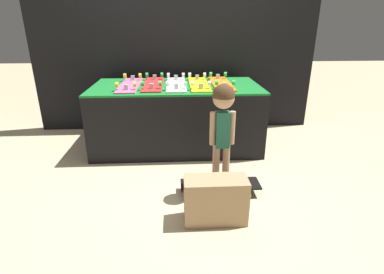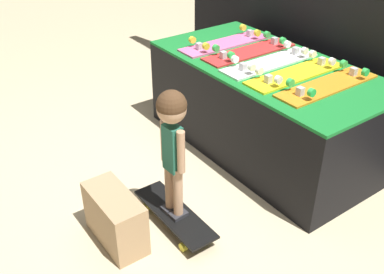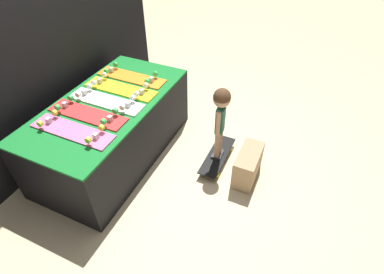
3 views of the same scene
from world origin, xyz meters
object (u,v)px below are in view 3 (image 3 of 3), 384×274
Objects in this scene: skateboard_yellow_on_rack at (121,88)px; child at (221,112)px; skateboard_pink_on_rack at (72,130)px; skateboard_white_on_rack at (106,100)px; skateboard_red_on_rack at (87,114)px; skateboard_orange_on_rack at (131,77)px; skateboard_on_floor at (217,156)px; storage_box at (248,165)px.

child reaches higher than skateboard_yellow_on_rack.
skateboard_pink_on_rack is 0.49m from skateboard_white_on_rack.
skateboard_red_on_rack is at bearing 176.88° from skateboard_yellow_on_rack.
skateboard_yellow_on_rack is (0.49, -0.03, 0.00)m from skateboard_red_on_rack.
skateboard_white_on_rack is at bearing -176.55° from skateboard_orange_on_rack.
skateboard_yellow_on_rack is at bearing -0.00° from skateboard_white_on_rack.
skateboard_pink_on_rack is 0.94× the size of child.
skateboard_on_floor is at bearing -97.69° from skateboard_orange_on_rack.
storage_box is at bearing -70.80° from skateboard_red_on_rack.
skateboard_red_on_rack and skateboard_yellow_on_rack have the same top height.
child is at bearing -84.73° from skateboard_yellow_on_rack.
skateboard_red_on_rack is at bearing -179.78° from skateboard_orange_on_rack.
storage_box is (0.26, -1.41, -0.54)m from skateboard_white_on_rack.
skateboard_on_floor is (0.59, -1.09, -0.64)m from skateboard_red_on_rack.
skateboard_on_floor is at bearing -84.73° from skateboard_yellow_on_rack.
skateboard_white_on_rack is 1.28m from skateboard_on_floor.
skateboard_white_on_rack is 0.25m from skateboard_yellow_on_rack.
skateboard_white_on_rack and skateboard_yellow_on_rack have the same top height.
skateboard_orange_on_rack is at bearing 6.89° from skateboard_yellow_on_rack.
skateboard_on_floor is at bearing -61.59° from skateboard_red_on_rack.
skateboard_orange_on_rack is (0.74, 0.00, 0.00)m from skateboard_red_on_rack.
skateboard_red_on_rack is (0.25, 0.04, 0.00)m from skateboard_pink_on_rack.
skateboard_orange_on_rack is at bearing 0.22° from skateboard_red_on_rack.
skateboard_white_on_rack is 1.12m from child.
skateboard_yellow_on_rack is 1.00× the size of skateboard_orange_on_rack.
skateboard_white_on_rack is (0.25, -0.03, 0.00)m from skateboard_red_on_rack.
storage_box is at bearing -99.24° from skateboard_orange_on_rack.
skateboard_red_on_rack reaches higher than storage_box.
skateboard_yellow_on_rack is at bearing 90.43° from storage_box.
skateboard_orange_on_rack is 0.94× the size of child.
skateboard_orange_on_rack is 1.27m from skateboard_on_floor.
skateboard_on_floor is (0.83, -1.05, -0.64)m from skateboard_pink_on_rack.
skateboard_white_on_rack is at bearing 1.02° from skateboard_pink_on_rack.
child is (0.83, -1.05, -0.04)m from skateboard_pink_on_rack.
skateboard_orange_on_rack is at bearing 2.24° from skateboard_pink_on_rack.
skateboard_pink_on_rack and skateboard_red_on_rack have the same top height.
skateboard_orange_on_rack is 1.56m from storage_box.
skateboard_red_on_rack and skateboard_white_on_rack have the same top height.
skateboard_orange_on_rack is at bearing 82.31° from skateboard_on_floor.
storage_box is (-0.09, -0.35, 0.09)m from skateboard_on_floor.
skateboard_yellow_on_rack is 1.76× the size of storage_box.
skateboard_on_floor is (-0.15, -1.09, -0.64)m from skateboard_orange_on_rack.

